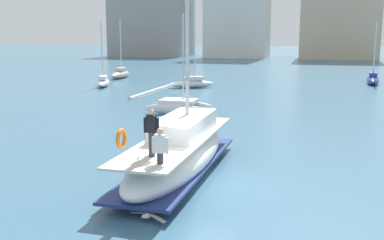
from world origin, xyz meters
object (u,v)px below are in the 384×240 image
(moored_ketch_distant, at_px, (192,82))
(moored_sloop_near, at_px, (179,105))
(moored_cutter_right, at_px, (373,79))
(seagull, at_px, (148,215))
(main_sailboat, at_px, (179,151))
(moored_cutter_left, at_px, (103,82))
(moored_sloop_far, at_px, (120,74))

(moored_ketch_distant, bearing_deg, moored_sloop_near, -78.41)
(moored_cutter_right, height_order, seagull, moored_cutter_right)
(moored_ketch_distant, relative_size, seagull, 6.65)
(main_sailboat, bearing_deg, seagull, -84.60)
(moored_cutter_left, xyz_separation_m, seagull, (16.77, -31.78, -0.30))
(moored_sloop_far, distance_m, moored_ketch_distant, 13.76)
(main_sailboat, distance_m, seagull, 4.80)
(moored_sloop_far, bearing_deg, moored_cutter_left, -77.17)
(moored_cutter_right, distance_m, seagull, 43.04)
(main_sailboat, bearing_deg, moored_ketch_distant, 104.07)
(moored_sloop_far, relative_size, seagull, 5.85)
(moored_sloop_far, bearing_deg, seagull, -65.24)
(moored_cutter_left, bearing_deg, main_sailboat, -58.89)
(main_sailboat, xyz_separation_m, seagull, (0.45, -4.73, -0.70))
(main_sailboat, relative_size, moored_ketch_distant, 1.53)
(moored_cutter_right, bearing_deg, moored_ketch_distant, -154.66)
(main_sailboat, distance_m, moored_cutter_left, 31.60)
(moored_ketch_distant, distance_m, seagull, 33.85)
(moored_sloop_near, relative_size, seagull, 5.48)
(moored_ketch_distant, bearing_deg, main_sailboat, -75.93)
(moored_sloop_far, bearing_deg, main_sailboat, -63.01)
(moored_sloop_far, bearing_deg, moored_ketch_distant, -34.75)
(moored_sloop_far, bearing_deg, moored_sloop_near, -57.57)
(moored_cutter_left, xyz_separation_m, moored_ketch_distant, (9.24, 1.22, 0.04))
(seagull, bearing_deg, main_sailboat, 95.40)
(main_sailboat, height_order, seagull, main_sailboat)
(moored_sloop_far, distance_m, seagull, 44.97)
(main_sailboat, distance_m, moored_sloop_far, 40.52)
(main_sailboat, bearing_deg, moored_sloop_near, 106.69)
(moored_sloop_near, xyz_separation_m, moored_cutter_left, (-12.25, 13.47, -0.03))
(moored_cutter_left, height_order, moored_ketch_distant, moored_ketch_distant)
(moored_ketch_distant, bearing_deg, seagull, -77.14)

